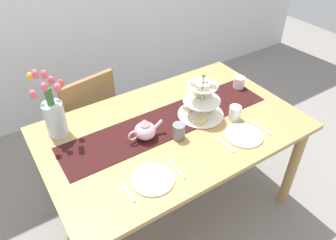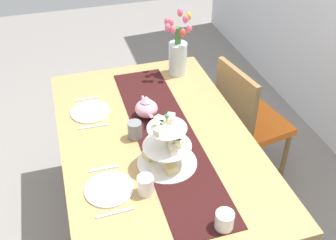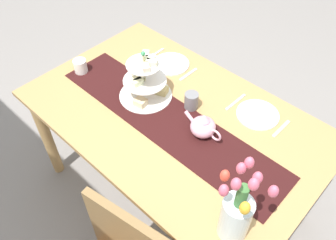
{
  "view_description": "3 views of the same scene",
  "coord_description": "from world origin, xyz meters",
  "views": [
    {
      "loc": [
        -0.87,
        -1.29,
        2.04
      ],
      "look_at": [
        -0.05,
        -0.02,
        0.86
      ],
      "focal_mm": 34.19,
      "sensor_mm": 36.0,
      "label": 1
    },
    {
      "loc": [
        1.62,
        -0.41,
        2.15
      ],
      "look_at": [
        -0.0,
        0.07,
        0.87
      ],
      "focal_mm": 42.6,
      "sensor_mm": 36.0,
      "label": 2
    },
    {
      "loc": [
        -0.87,
        0.97,
        2.14
      ],
      "look_at": [
        -0.02,
        0.06,
        0.8
      ],
      "focal_mm": 37.29,
      "sensor_mm": 36.0,
      "label": 3
    }
  ],
  "objects": [
    {
      "name": "chair_left",
      "position": [
        -0.33,
        0.74,
        0.5
      ],
      "size": [
        0.48,
        0.48,
        0.91
      ],
      "color": "olive",
      "rests_on": "ground_plane"
    },
    {
      "name": "cream_jug",
      "position": [
        0.66,
        0.12,
        0.82
      ],
      "size": [
        0.08,
        0.08,
        0.08
      ],
      "primitive_type": "cylinder",
      "color": "white",
      "rests_on": "dining_table"
    },
    {
      "name": "table_runner",
      "position": [
        0.0,
        0.06,
        0.78
      ],
      "size": [
        1.4,
        0.31,
        0.0
      ],
      "primitive_type": "cube",
      "color": "black",
      "rests_on": "dining_table"
    },
    {
      "name": "fork_left",
      "position": [
        -0.48,
        -0.31,
        0.78
      ],
      "size": [
        0.02,
        0.15,
        0.01
      ],
      "primitive_type": "cube",
      "rotation": [
        0.0,
        0.0,
        -0.02
      ],
      "color": "silver",
      "rests_on": "dining_table"
    },
    {
      "name": "tulip_vase",
      "position": [
        -0.62,
        0.32,
        0.93
      ],
      "size": [
        0.2,
        0.2,
        0.44
      ],
      "color": "silver",
      "rests_on": "dining_table"
    },
    {
      "name": "tiered_cake_stand",
      "position": [
        0.22,
        0.0,
        0.88
      ],
      "size": [
        0.3,
        0.3,
        0.3
      ],
      "color": "beige",
      "rests_on": "table_runner"
    },
    {
      "name": "fork_right",
      "position": [
        0.16,
        -0.31,
        0.78
      ],
      "size": [
        0.02,
        0.15,
        0.01
      ],
      "primitive_type": "cube",
      "rotation": [
        0.0,
        0.0,
        -0.01
      ],
      "color": "silver",
      "rests_on": "dining_table"
    },
    {
      "name": "knife_left",
      "position": [
        -0.19,
        -0.31,
        0.78
      ],
      "size": [
        0.02,
        0.17,
        0.01
      ],
      "primitive_type": "cube",
      "rotation": [
        0.0,
        0.0,
        -0.03
      ],
      "color": "silver",
      "rests_on": "dining_table"
    },
    {
      "name": "teapot",
      "position": [
        -0.2,
        0.0,
        0.83
      ],
      "size": [
        0.24,
        0.13,
        0.14
      ],
      "color": "#E5A8BC",
      "rests_on": "table_runner"
    },
    {
      "name": "dinner_plate_right",
      "position": [
        0.31,
        -0.31,
        0.78
      ],
      "size": [
        0.23,
        0.23,
        0.01
      ],
      "primitive_type": "cylinder",
      "color": "white",
      "rests_on": "dining_table"
    },
    {
      "name": "mug_white_text",
      "position": [
        0.37,
        -0.15,
        0.82
      ],
      "size": [
        0.08,
        0.08,
        0.09
      ],
      "primitive_type": "cylinder",
      "color": "white",
      "rests_on": "dining_table"
    },
    {
      "name": "dining_table",
      "position": [
        0.0,
        0.0,
        0.67
      ],
      "size": [
        1.62,
        1.01,
        0.77
      ],
      "color": "tan",
      "rests_on": "ground_plane"
    },
    {
      "name": "ground_plane",
      "position": [
        0.0,
        0.0,
        0.0
      ],
      "size": [
        8.0,
        8.0,
        0.0
      ],
      "primitive_type": "plane",
      "color": "gray"
    },
    {
      "name": "knife_right",
      "position": [
        0.45,
        -0.31,
        0.78
      ],
      "size": [
        0.02,
        0.17,
        0.01
      ],
      "primitive_type": "cube",
      "rotation": [
        0.0,
        0.0,
        0.03
      ],
      "color": "silver",
      "rests_on": "dining_table"
    },
    {
      "name": "mug_grey",
      "position": [
        -0.03,
        -0.11,
        0.83
      ],
      "size": [
        0.08,
        0.08,
        0.09
      ],
      "primitive_type": "cylinder",
      "color": "slate",
      "rests_on": "table_runner"
    },
    {
      "name": "dinner_plate_left",
      "position": [
        -0.33,
        -0.31,
        0.78
      ],
      "size": [
        0.23,
        0.23,
        0.01
      ],
      "primitive_type": "cylinder",
      "color": "white",
      "rests_on": "dining_table"
    }
  ]
}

